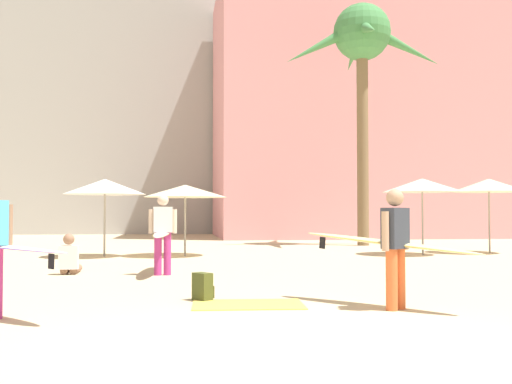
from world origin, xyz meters
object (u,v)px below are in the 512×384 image
(person_near_left, at_px, (392,243))
(cafe_umbrella_2, at_px, (489,185))
(beach_towel, at_px, (248,304))
(backpack, at_px, (203,287))
(palm_tree_far_left, at_px, (362,46))
(cafe_umbrella_3, at_px, (422,185))
(cafe_umbrella_1, at_px, (185,191))
(person_mid_right, at_px, (163,232))
(person_far_right, at_px, (70,260))
(cafe_umbrella_0, at_px, (105,187))

(person_near_left, bearing_deg, cafe_umbrella_2, 107.61)
(beach_towel, xyz_separation_m, backpack, (-0.63, 0.51, 0.19))
(palm_tree_far_left, distance_m, beach_towel, 18.66)
(cafe_umbrella_3, height_order, person_near_left, cafe_umbrella_3)
(cafe_umbrella_1, distance_m, person_mid_right, 5.73)
(palm_tree_far_left, distance_m, person_mid_right, 15.30)
(backpack, bearing_deg, person_far_right, 85.73)
(cafe_umbrella_3, height_order, backpack, cafe_umbrella_3)
(cafe_umbrella_2, xyz_separation_m, backpack, (-9.88, -9.72, -2.04))
(cafe_umbrella_3, distance_m, person_far_right, 11.26)
(backpack, distance_m, person_mid_right, 4.14)
(cafe_umbrella_3, xyz_separation_m, person_mid_right, (-8.02, -5.13, -1.28))
(person_mid_right, bearing_deg, palm_tree_far_left, 140.38)
(cafe_umbrella_3, bearing_deg, person_near_left, -114.91)
(palm_tree_far_left, bearing_deg, person_far_right, -133.34)
(cafe_umbrella_2, bearing_deg, backpack, -135.48)
(beach_towel, relative_size, person_far_right, 1.66)
(person_far_right, bearing_deg, cafe_umbrella_3, -65.85)
(cafe_umbrella_2, bearing_deg, palm_tree_far_left, 117.59)
(cafe_umbrella_0, bearing_deg, cafe_umbrella_1, 2.15)
(cafe_umbrella_2, bearing_deg, person_mid_right, -151.67)
(backpack, height_order, person_far_right, person_far_right)
(cafe_umbrella_2, relative_size, cafe_umbrella_3, 0.99)
(palm_tree_far_left, xyz_separation_m, cafe_umbrella_1, (-7.33, -5.27, -6.26))
(cafe_umbrella_3, xyz_separation_m, person_near_left, (-4.75, -10.22, -1.30))
(palm_tree_far_left, relative_size, backpack, 23.86)
(cafe_umbrella_1, height_order, cafe_umbrella_3, cafe_umbrella_3)
(backpack, height_order, person_mid_right, person_mid_right)
(palm_tree_far_left, bearing_deg, cafe_umbrella_0, -151.19)
(cafe_umbrella_1, height_order, person_mid_right, cafe_umbrella_1)
(cafe_umbrella_1, relative_size, cafe_umbrella_2, 1.05)
(backpack, xyz_separation_m, person_far_right, (-2.71, 4.41, 0.10))
(backpack, relative_size, person_near_left, 0.18)
(cafe_umbrella_0, bearing_deg, person_near_left, -64.08)
(person_near_left, bearing_deg, backpack, -150.81)
(cafe_umbrella_3, relative_size, person_far_right, 2.60)
(cafe_umbrella_0, height_order, cafe_umbrella_1, cafe_umbrella_0)
(backpack, xyz_separation_m, person_mid_right, (-0.70, 4.02, 0.72))
(person_far_right, bearing_deg, beach_towel, -147.07)
(palm_tree_far_left, relative_size, person_far_right, 10.47)
(palm_tree_far_left, relative_size, cafe_umbrella_1, 3.88)
(person_mid_right, bearing_deg, person_far_right, -104.82)
(person_near_left, bearing_deg, palm_tree_far_left, 125.61)
(cafe_umbrella_1, xyz_separation_m, cafe_umbrella_2, (10.03, 0.10, 0.24))
(person_near_left, distance_m, person_mid_right, 6.05)
(beach_towel, bearing_deg, person_near_left, -15.87)
(cafe_umbrella_3, bearing_deg, cafe_umbrella_0, 177.83)
(cafe_umbrella_2, distance_m, person_mid_right, 12.09)
(cafe_umbrella_2, xyz_separation_m, cafe_umbrella_3, (-2.56, -0.57, -0.04))
(palm_tree_far_left, height_order, person_mid_right, palm_tree_far_left)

